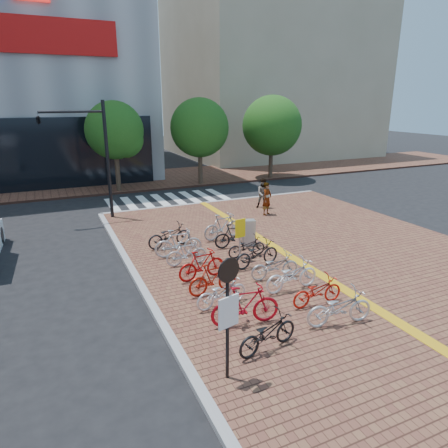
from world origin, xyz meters
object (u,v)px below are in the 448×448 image
bike_12 (257,254)px  traffic_light_pole (77,139)px  pedestrian_a (267,199)px  utility_box (249,232)px  bike_3 (213,278)px  bike_11 (275,266)px  bike_5 (187,253)px  yellow_sign (240,232)px  bike_2 (221,292)px  bike_1 (245,305)px  bike_4 (202,265)px  bike_7 (169,235)px  bike_14 (234,235)px  bike_9 (317,291)px  bike_0 (268,333)px  bike_15 (223,226)px  pedestrian_b (264,193)px  bike_6 (178,243)px  bike_8 (339,307)px  bike_13 (247,247)px  bike_10 (292,275)px

bike_12 → traffic_light_pole: size_ratio=0.32×
pedestrian_a → utility_box: (-3.10, -3.80, -0.33)m
bike_3 → bike_11: bike_3 is taller
bike_5 → yellow_sign: 2.17m
bike_2 → traffic_light_pole: (-2.76, 11.17, 3.66)m
bike_1 → bike_4: size_ratio=1.11×
bike_7 → bike_3: bearing=172.6°
bike_14 → pedestrian_a: size_ratio=0.99×
bike_9 → bike_0: bearing=118.8°
bike_15 → pedestrian_b: pedestrian_b is taller
bike_0 → traffic_light_pole: traffic_light_pole is taller
bike_6 → bike_15: 2.75m
bike_14 → utility_box: 0.69m
traffic_light_pole → bike_7: bearing=-63.3°
bike_0 → pedestrian_b: size_ratio=1.05×
bike_8 → bike_13: size_ratio=1.23×
bike_0 → bike_11: 4.20m
bike_1 → bike_15: bearing=-9.7°
bike_13 → utility_box: size_ratio=1.43×
bike_4 → bike_12: bearing=-91.5°
bike_3 → bike_6: bearing=-4.6°
bike_5 → bike_9: size_ratio=0.93×
bike_8 → yellow_sign: (-0.42, 5.25, 0.64)m
bike_10 → bike_14: (0.03, 4.33, 0.01)m
pedestrian_b → yellow_sign: size_ratio=1.02×
bike_2 → bike_13: (2.52, 3.22, -0.03)m
bike_0 → bike_4: 4.52m
bike_1 → bike_8: bike_1 is taller
bike_8 → bike_12: 4.49m
bike_0 → pedestrian_a: size_ratio=1.01×
bike_11 → bike_12: size_ratio=0.94×
bike_9 → bike_14: (-0.13, 5.48, 0.07)m
bike_1 → bike_11: size_ratio=1.10×
bike_1 → bike_13: size_ratio=1.23×
bike_5 → bike_15: size_ratio=0.82×
utility_box → bike_8: bearing=-95.9°
bike_2 → bike_13: 4.08m
bike_14 → traffic_light_pole: traffic_light_pole is taller
bike_6 → traffic_light_pole: bearing=29.0°
bike_1 → bike_8: bearing=-104.5°
bike_2 → traffic_light_pole: bearing=5.7°
bike_11 → bike_6: bearing=41.7°
bike_1 → bike_4: 3.25m
bike_7 → bike_8: (2.46, -7.82, 0.01)m
bike_2 → pedestrian_a: 10.34m
bike_4 → bike_11: size_ratio=1.00×
bike_5 → bike_6: 0.95m
bike_4 → bike_11: bearing=-120.1°
bike_15 → pedestrian_a: 4.62m
bike_6 → utility_box: 3.15m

